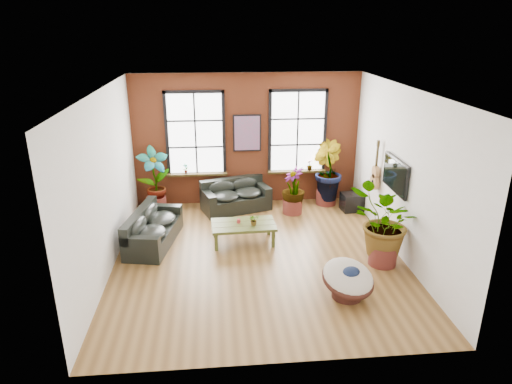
# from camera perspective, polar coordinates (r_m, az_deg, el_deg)

# --- Properties ---
(room) EXTENTS (6.04, 6.54, 3.54)m
(room) POSITION_cam_1_polar(r_m,az_deg,el_deg) (9.24, 0.26, 1.91)
(room) COLOR brown
(room) RESTS_ON ground
(sofa_back) EXTENTS (1.92, 1.35, 0.80)m
(sofa_back) POSITION_cam_1_polar(r_m,az_deg,el_deg) (12.09, -2.61, -0.53)
(sofa_back) COLOR black
(sofa_back) RESTS_ON ground
(sofa_left) EXTENTS (1.18, 2.07, 0.77)m
(sofa_left) POSITION_cam_1_polar(r_m,az_deg,el_deg) (10.48, -12.92, -4.53)
(sofa_left) COLOR black
(sofa_left) RESTS_ON ground
(coffee_table) EXTENTS (1.45, 0.87, 0.55)m
(coffee_table) POSITION_cam_1_polar(r_m,az_deg,el_deg) (10.25, -1.59, -4.24)
(coffee_table) COLOR #3C4518
(coffee_table) RESTS_ON ground
(papasan_chair) EXTENTS (1.26, 1.26, 0.71)m
(papasan_chair) POSITION_cam_1_polar(r_m,az_deg,el_deg) (8.48, 11.43, -10.61)
(papasan_chair) COLOR #3E1D16
(papasan_chair) RESTS_ON ground
(poster) EXTENTS (0.74, 0.06, 0.98)m
(poster) POSITION_cam_1_polar(r_m,az_deg,el_deg) (12.10, -1.13, 7.37)
(poster) COLOR black
(poster) RESTS_ON room
(tv_wall_unit) EXTENTS (0.13, 1.86, 1.20)m
(tv_wall_unit) POSITION_cam_1_polar(r_m,az_deg,el_deg) (10.40, 16.32, 2.02)
(tv_wall_unit) COLOR black
(tv_wall_unit) RESTS_ON room
(media_box) EXTENTS (0.60, 0.51, 0.47)m
(media_box) POSITION_cam_1_polar(r_m,az_deg,el_deg) (12.31, 11.95, -1.22)
(media_box) COLOR black
(media_box) RESTS_ON ground
(pot_back_left) EXTENTS (0.58, 0.58, 0.38)m
(pot_back_left) POSITION_cam_1_polar(r_m,az_deg,el_deg) (12.35, -12.31, -1.40)
(pot_back_left) COLOR maroon
(pot_back_left) RESTS_ON ground
(pot_back_right) EXTENTS (0.61, 0.61, 0.39)m
(pot_back_right) POSITION_cam_1_polar(r_m,az_deg,el_deg) (12.63, 8.75, -0.63)
(pot_back_right) COLOR maroon
(pot_back_right) RESTS_ON ground
(pot_right_wall) EXTENTS (0.64, 0.64, 0.42)m
(pot_right_wall) POSITION_cam_1_polar(r_m,az_deg,el_deg) (9.79, 15.55, -7.58)
(pot_right_wall) COLOR maroon
(pot_right_wall) RESTS_ON ground
(pot_mid) EXTENTS (0.59, 0.59, 0.37)m
(pot_mid) POSITION_cam_1_polar(r_m,az_deg,el_deg) (11.93, 4.57, -1.79)
(pot_mid) COLOR maroon
(pot_mid) RESTS_ON ground
(floor_plant_back_left) EXTENTS (1.00, 0.88, 1.58)m
(floor_plant_back_left) POSITION_cam_1_polar(r_m,az_deg,el_deg) (12.07, -12.58, 1.87)
(floor_plant_back_left) COLOR #1C4D14
(floor_plant_back_left) RESTS_ON ground
(floor_plant_back_right) EXTENTS (1.01, 1.10, 1.61)m
(floor_plant_back_right) POSITION_cam_1_polar(r_m,az_deg,el_deg) (12.41, 8.81, 2.69)
(floor_plant_back_right) COLOR #1C4D14
(floor_plant_back_right) RESTS_ON ground
(floor_plant_right_wall) EXTENTS (1.76, 1.72, 1.49)m
(floor_plant_right_wall) POSITION_cam_1_polar(r_m,az_deg,el_deg) (9.51, 15.78, -3.78)
(floor_plant_right_wall) COLOR #1C4D14
(floor_plant_right_wall) RESTS_ON ground
(floor_plant_mid) EXTENTS (0.72, 0.72, 1.09)m
(floor_plant_mid) POSITION_cam_1_polar(r_m,az_deg,el_deg) (11.77, 4.72, 0.51)
(floor_plant_mid) COLOR #1C4D14
(floor_plant_mid) RESTS_ON ground
(table_plant) EXTENTS (0.27, 0.25, 0.25)m
(table_plant) POSITION_cam_1_polar(r_m,az_deg,el_deg) (10.11, -0.26, -3.49)
(table_plant) COLOR #1C4D14
(table_plant) RESTS_ON coffee_table
(sill_plant_left) EXTENTS (0.17, 0.17, 0.27)m
(sill_plant_left) POSITION_cam_1_polar(r_m,az_deg,el_deg) (12.28, -8.79, 2.91)
(sill_plant_left) COLOR #1C4D14
(sill_plant_left) RESTS_ON room
(sill_plant_right) EXTENTS (0.19, 0.19, 0.27)m
(sill_plant_right) POSITION_cam_1_polar(r_m,az_deg,el_deg) (12.52, 6.71, 3.35)
(sill_plant_right) COLOR #1C4D14
(sill_plant_right) RESTS_ON room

